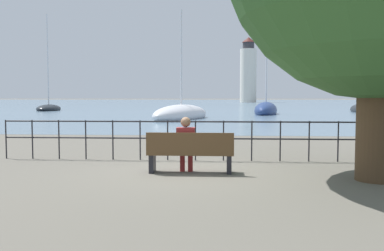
# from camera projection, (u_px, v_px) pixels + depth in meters

# --- Properties ---
(ground_plane) EXTENTS (1000.00, 1000.00, 0.00)m
(ground_plane) POSITION_uv_depth(u_px,v_px,m) (190.00, 173.00, 9.41)
(ground_plane) COLOR #605B51
(harbor_water) EXTENTS (600.00, 300.00, 0.01)m
(harbor_water) POSITION_uv_depth(u_px,v_px,m) (219.00, 102.00, 167.85)
(harbor_water) COLOR slate
(harbor_water) RESTS_ON ground_plane
(park_bench) EXTENTS (1.89, 0.45, 0.90)m
(park_bench) POSITION_uv_depth(u_px,v_px,m) (190.00, 153.00, 9.32)
(park_bench) COLOR brown
(park_bench) RESTS_ON ground_plane
(seated_person_left) EXTENTS (0.40, 0.35, 1.23)m
(seated_person_left) POSITION_uv_depth(u_px,v_px,m) (186.00, 142.00, 9.39)
(seated_person_left) COLOR maroon
(seated_person_left) RESTS_ON ground_plane
(promenade_railing) EXTENTS (10.31, 0.04, 1.05)m
(promenade_railing) POSITION_uv_depth(u_px,v_px,m) (195.00, 134.00, 11.20)
(promenade_railing) COLOR black
(promenade_railing) RESTS_ON ground_plane
(sailboat_0) EXTENTS (3.41, 7.21, 8.78)m
(sailboat_0) POSITION_uv_depth(u_px,v_px,m) (266.00, 110.00, 41.84)
(sailboat_0) COLOR navy
(sailboat_0) RESTS_ON ground_plane
(sailboat_1) EXTENTS (3.40, 6.72, 12.31)m
(sailboat_1) POSITION_uv_depth(u_px,v_px,m) (49.00, 108.00, 53.61)
(sailboat_1) COLOR black
(sailboat_1) RESTS_ON ground_plane
(sailboat_2) EXTENTS (5.08, 8.42, 8.72)m
(sailboat_2) POSITION_uv_depth(u_px,v_px,m) (181.00, 115.00, 32.58)
(sailboat_2) COLOR silver
(sailboat_2) RESTS_ON ground_plane
(sailboat_4) EXTENTS (3.37, 8.82, 7.29)m
(sailboat_4) POSITION_uv_depth(u_px,v_px,m) (362.00, 110.00, 48.07)
(sailboat_4) COLOR black
(sailboat_4) RESTS_ON ground_plane
(harbor_lighthouse) EXTENTS (5.31, 5.31, 21.03)m
(harbor_lighthouse) POSITION_uv_depth(u_px,v_px,m) (248.00, 72.00, 138.29)
(harbor_lighthouse) COLOR silver
(harbor_lighthouse) RESTS_ON ground_plane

